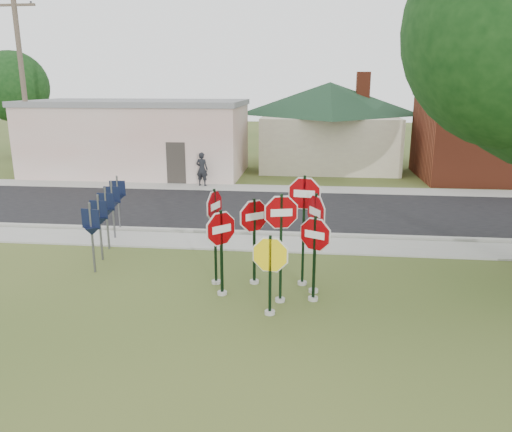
# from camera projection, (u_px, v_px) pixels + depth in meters

# --- Properties ---
(ground) EXTENTS (120.00, 120.00, 0.00)m
(ground) POSITION_uv_depth(u_px,v_px,m) (264.00, 322.00, 11.06)
(ground) COLOR #35491B
(ground) RESTS_ON ground
(sidewalk_near) EXTENTS (60.00, 1.60, 0.06)m
(sidewalk_near) POSITION_uv_depth(u_px,v_px,m) (280.00, 244.00, 16.33)
(sidewalk_near) COLOR gray
(sidewalk_near) RESTS_ON ground
(road) EXTENTS (60.00, 7.00, 0.04)m
(road) POSITION_uv_depth(u_px,v_px,m) (287.00, 211.00, 20.66)
(road) COLOR black
(road) RESTS_ON ground
(sidewalk_far) EXTENTS (60.00, 1.60, 0.06)m
(sidewalk_far) POSITION_uv_depth(u_px,v_px,m) (291.00, 189.00, 24.78)
(sidewalk_far) COLOR gray
(sidewalk_far) RESTS_ON ground
(curb) EXTENTS (60.00, 0.20, 0.14)m
(curb) POSITION_uv_depth(u_px,v_px,m) (282.00, 234.00, 17.28)
(curb) COLOR gray
(curb) RESTS_ON ground
(stop_sign_center) EXTENTS (1.07, 0.30, 2.79)m
(stop_sign_center) POSITION_uv_depth(u_px,v_px,m) (281.00, 232.00, 11.65)
(stop_sign_center) COLOR #A4A299
(stop_sign_center) RESTS_ON ground
(stop_sign_yellow) EXTENTS (1.13, 0.24, 2.00)m
(stop_sign_yellow) POSITION_uv_depth(u_px,v_px,m) (270.00, 266.00, 11.14)
(stop_sign_yellow) COLOR #A4A299
(stop_sign_yellow) RESTS_ON ground
(stop_sign_left) EXTENTS (0.83, 0.85, 2.30)m
(stop_sign_left) POSITION_uv_depth(u_px,v_px,m) (221.00, 241.00, 12.14)
(stop_sign_left) COLOR #A4A299
(stop_sign_left) RESTS_ON ground
(stop_sign_right) EXTENTS (0.99, 0.54, 2.23)m
(stop_sign_right) POSITION_uv_depth(u_px,v_px,m) (315.00, 248.00, 11.82)
(stop_sign_right) COLOR #A4A299
(stop_sign_right) RESTS_ON ground
(stop_sign_back_right) EXTENTS (1.14, 0.24, 3.02)m
(stop_sign_back_right) POSITION_uv_depth(u_px,v_px,m) (304.00, 213.00, 12.63)
(stop_sign_back_right) COLOR #A4A299
(stop_sign_back_right) RESTS_ON ground
(stop_sign_back_left) EXTENTS (0.93, 0.73, 2.42)m
(stop_sign_back_left) POSITION_uv_depth(u_px,v_px,m) (254.00, 229.00, 12.82)
(stop_sign_back_left) COLOR #A4A299
(stop_sign_back_left) RESTS_ON ground
(stop_sign_far_right) EXTENTS (0.56, 1.02, 2.68)m
(stop_sign_far_right) POSITION_uv_depth(u_px,v_px,m) (315.00, 228.00, 12.21)
(stop_sign_far_right) COLOR #A4A299
(stop_sign_far_right) RESTS_ON ground
(stop_sign_far_left) EXTENTS (0.31, 1.06, 2.66)m
(stop_sign_far_left) POSITION_uv_depth(u_px,v_px,m) (215.00, 223.00, 12.76)
(stop_sign_far_left) COLOR #A4A299
(stop_sign_far_left) RESTS_ON ground
(route_sign_row) EXTENTS (1.43, 4.63, 2.00)m
(route_sign_row) POSITION_uv_depth(u_px,v_px,m) (107.00, 212.00, 15.63)
(route_sign_row) COLOR #59595E
(route_sign_row) RESTS_ON ground
(building_stucco) EXTENTS (12.20, 6.20, 4.20)m
(building_stucco) POSITION_uv_depth(u_px,v_px,m) (138.00, 137.00, 28.74)
(building_stucco) COLOR silver
(building_stucco) RESTS_ON ground
(building_house) EXTENTS (11.60, 11.60, 6.20)m
(building_house) POSITION_uv_depth(u_px,v_px,m) (329.00, 108.00, 31.04)
(building_house) COLOR beige
(building_house) RESTS_ON ground
(utility_pole_near) EXTENTS (2.20, 0.26, 9.50)m
(utility_pole_near) POSITION_uv_depth(u_px,v_px,m) (23.00, 86.00, 25.85)
(utility_pole_near) COLOR brown
(utility_pole_near) RESTS_ON ground
(bg_tree_left) EXTENTS (4.90, 4.90, 7.35)m
(bg_tree_left) POSITION_uv_depth(u_px,v_px,m) (13.00, 87.00, 34.96)
(bg_tree_left) COLOR #2E2114
(bg_tree_left) RESTS_ON ground
(pedestrian) EXTENTS (0.69, 0.52, 1.71)m
(pedestrian) POSITION_uv_depth(u_px,v_px,m) (202.00, 169.00, 25.27)
(pedestrian) COLOR black
(pedestrian) RESTS_ON sidewalk_far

